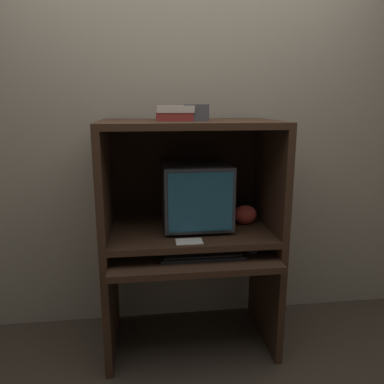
{
  "coord_description": "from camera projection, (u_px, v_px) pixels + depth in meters",
  "views": [
    {
      "loc": [
        -0.25,
        -1.8,
        1.47
      ],
      "look_at": [
        0.01,
        0.3,
        0.97
      ],
      "focal_mm": 35.0,
      "sensor_mm": 36.0,
      "label": 1
    }
  ],
  "objects": [
    {
      "name": "ground_plane",
      "position": [
        196.0,
        371.0,
        2.11
      ],
      "size": [
        12.0,
        12.0,
        0.0
      ],
      "primitive_type": "plane",
      "color": "#3D3328"
    },
    {
      "name": "wall_back",
      "position": [
        183.0,
        131.0,
        2.44
      ],
      "size": [
        6.0,
        0.06,
        2.6
      ],
      "color": "gray",
      "rests_on": "ground_plane"
    },
    {
      "name": "desk_base",
      "position": [
        191.0,
        285.0,
        2.25
      ],
      "size": [
        1.0,
        0.67,
        0.64
      ],
      "color": "#382316",
      "rests_on": "ground_plane"
    },
    {
      "name": "desk_monitor_shelf",
      "position": [
        190.0,
        233.0,
        2.23
      ],
      "size": [
        1.0,
        0.59,
        0.1
      ],
      "color": "#382316",
      "rests_on": "desk_base"
    },
    {
      "name": "hutch_upper",
      "position": [
        189.0,
        158.0,
        2.16
      ],
      "size": [
        1.0,
        0.59,
        0.63
      ],
      "color": "#382316",
      "rests_on": "desk_monitor_shelf"
    },
    {
      "name": "crt_monitor",
      "position": [
        196.0,
        194.0,
        2.23
      ],
      "size": [
        0.39,
        0.43,
        0.39
      ],
      "color": "#333338",
      "rests_on": "desk_monitor_shelf"
    },
    {
      "name": "keyboard",
      "position": [
        202.0,
        255.0,
        2.07
      ],
      "size": [
        0.46,
        0.17,
        0.03
      ],
      "color": "black",
      "rests_on": "desk_base"
    },
    {
      "name": "mouse",
      "position": [
        252.0,
        252.0,
        2.11
      ],
      "size": [
        0.06,
        0.04,
        0.03
      ],
      "color": "#28282B",
      "rests_on": "desk_base"
    },
    {
      "name": "snack_bag",
      "position": [
        245.0,
        215.0,
        2.3
      ],
      "size": [
        0.14,
        0.11,
        0.12
      ],
      "color": "#BC382D",
      "rests_on": "desk_monitor_shelf"
    },
    {
      "name": "book_stack",
      "position": [
        175.0,
        113.0,
        2.03
      ],
      "size": [
        0.2,
        0.15,
        0.08
      ],
      "color": "maroon",
      "rests_on": "hutch_upper"
    },
    {
      "name": "paper_card",
      "position": [
        189.0,
        241.0,
        2.01
      ],
      "size": [
        0.14,
        0.09,
        0.0
      ],
      "color": "white",
      "rests_on": "desk_monitor_shelf"
    },
    {
      "name": "storage_box",
      "position": [
        196.0,
        113.0,
        2.03
      ],
      "size": [
        0.13,
        0.11,
        0.09
      ],
      "color": "#4C4C51",
      "rests_on": "hutch_upper"
    }
  ]
}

